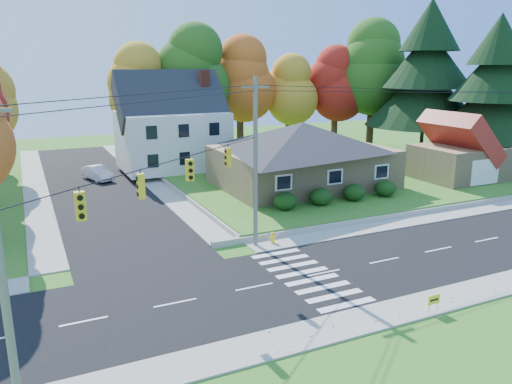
% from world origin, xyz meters
% --- Properties ---
extents(ground, '(120.00, 120.00, 0.00)m').
position_xyz_m(ground, '(0.00, 0.00, 0.00)').
color(ground, '#3D7923').
extents(road_main, '(90.00, 8.00, 0.02)m').
position_xyz_m(road_main, '(0.00, 0.00, 0.01)').
color(road_main, black).
rests_on(road_main, ground).
extents(road_cross, '(8.00, 44.00, 0.02)m').
position_xyz_m(road_cross, '(-8.00, 26.00, 0.01)').
color(road_cross, black).
rests_on(road_cross, ground).
extents(sidewalk_north, '(90.00, 2.00, 0.08)m').
position_xyz_m(sidewalk_north, '(0.00, 5.00, 0.04)').
color(sidewalk_north, '#9C9A90').
rests_on(sidewalk_north, ground).
extents(sidewalk_south, '(90.00, 2.00, 0.08)m').
position_xyz_m(sidewalk_south, '(0.00, -5.00, 0.04)').
color(sidewalk_south, '#9C9A90').
rests_on(sidewalk_south, ground).
extents(lawn, '(30.00, 30.00, 0.50)m').
position_xyz_m(lawn, '(13.00, 21.00, 0.25)').
color(lawn, '#3D7923').
rests_on(lawn, ground).
extents(ranch_house, '(14.60, 10.60, 5.40)m').
position_xyz_m(ranch_house, '(8.00, 16.00, 3.27)').
color(ranch_house, tan).
rests_on(ranch_house, lawn).
extents(colonial_house, '(10.40, 8.40, 9.60)m').
position_xyz_m(colonial_house, '(0.04, 28.00, 4.58)').
color(colonial_house, silver).
rests_on(colonial_house, lawn).
extents(garage, '(7.30, 6.30, 4.60)m').
position_xyz_m(garage, '(22.00, 11.99, 2.84)').
color(garage, tan).
rests_on(garage, lawn).
extents(hedge_row, '(10.70, 1.70, 1.27)m').
position_xyz_m(hedge_row, '(7.50, 9.80, 1.14)').
color(hedge_row, '#163A10').
rests_on(hedge_row, lawn).
extents(traffic_infrastructure, '(38.10, 10.66, 10.00)m').
position_xyz_m(traffic_infrastructure, '(-0.15, 1.35, 5.15)').
color(traffic_infrastructure, '#666059').
rests_on(traffic_infrastructure, ground).
extents(tree_lot_0, '(6.72, 6.72, 12.51)m').
position_xyz_m(tree_lot_0, '(-2.00, 34.00, 8.31)').
color(tree_lot_0, '#3F2A19').
rests_on(tree_lot_0, lawn).
extents(tree_lot_1, '(7.84, 7.84, 14.60)m').
position_xyz_m(tree_lot_1, '(4.00, 33.00, 9.61)').
color(tree_lot_1, '#3F2A19').
rests_on(tree_lot_1, lawn).
extents(tree_lot_2, '(7.28, 7.28, 13.56)m').
position_xyz_m(tree_lot_2, '(10.00, 34.00, 8.96)').
color(tree_lot_2, '#3F2A19').
rests_on(tree_lot_2, lawn).
extents(tree_lot_3, '(6.16, 6.16, 11.47)m').
position_xyz_m(tree_lot_3, '(16.00, 33.00, 7.65)').
color(tree_lot_3, '#3F2A19').
rests_on(tree_lot_3, lawn).
extents(tree_lot_4, '(6.72, 6.72, 12.51)m').
position_xyz_m(tree_lot_4, '(22.00, 32.00, 8.31)').
color(tree_lot_4, '#3F2A19').
rests_on(tree_lot_4, lawn).
extents(tree_lot_5, '(8.40, 8.40, 15.64)m').
position_xyz_m(tree_lot_5, '(26.00, 30.00, 10.27)').
color(tree_lot_5, '#3F2A19').
rests_on(tree_lot_5, lawn).
extents(conifer_east_a, '(12.80, 12.80, 16.96)m').
position_xyz_m(conifer_east_a, '(27.00, 22.00, 9.39)').
color(conifer_east_a, '#3F2A19').
rests_on(conifer_east_a, lawn).
extents(conifer_east_b, '(11.20, 11.20, 14.84)m').
position_xyz_m(conifer_east_b, '(28.00, 14.00, 8.28)').
color(conifer_east_b, '#3F2A19').
rests_on(conifer_east_b, lawn).
extents(white_car, '(2.61, 4.32, 1.34)m').
position_xyz_m(white_car, '(-7.49, 27.52, 0.69)').
color(white_car, silver).
rests_on(white_car, road_cross).
extents(fire_hydrant, '(0.43, 0.33, 0.75)m').
position_xyz_m(fire_hydrant, '(-0.39, 5.09, 0.36)').
color(fire_hydrant, yellow).
rests_on(fire_hydrant, ground).
extents(yard_sign, '(0.66, 0.05, 0.82)m').
position_xyz_m(yard_sign, '(2.06, -5.67, 0.59)').
color(yard_sign, black).
rests_on(yard_sign, ground).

